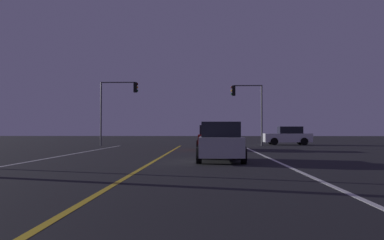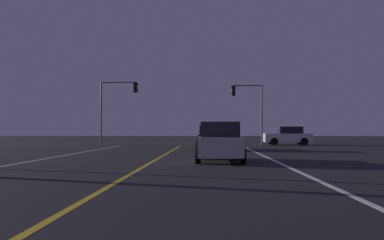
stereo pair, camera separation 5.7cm
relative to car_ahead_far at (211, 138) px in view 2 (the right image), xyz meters
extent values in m
cube|color=silver|center=(2.70, -13.62, -0.82)|extent=(0.16, 41.81, 0.01)
cube|color=silver|center=(-7.94, -13.62, -0.82)|extent=(0.16, 41.81, 0.01)
cube|color=gold|center=(-2.62, -13.62, -0.82)|extent=(0.16, 41.81, 0.01)
cylinder|color=black|center=(-0.90, 1.41, -0.48)|extent=(0.22, 0.68, 0.68)
cylinder|color=black|center=(0.90, 1.41, -0.48)|extent=(0.22, 0.68, 0.68)
cylinder|color=black|center=(-0.90, -1.29, -0.48)|extent=(0.22, 0.68, 0.68)
cylinder|color=black|center=(0.90, -1.29, -0.48)|extent=(0.22, 0.68, 0.68)
cube|color=maroon|center=(0.00, 0.06, -0.16)|extent=(1.80, 4.30, 0.80)
cube|color=black|center=(0.00, -0.19, 0.56)|extent=(1.60, 2.10, 0.64)
cube|color=red|center=(-0.60, -2.04, -0.06)|extent=(0.24, 0.08, 0.16)
cube|color=red|center=(0.60, -2.04, -0.06)|extent=(0.24, 0.08, 0.16)
cylinder|color=black|center=(-0.64, -9.65, -0.48)|extent=(0.22, 0.68, 0.68)
cylinder|color=black|center=(1.16, -9.65, -0.48)|extent=(0.22, 0.68, 0.68)
cylinder|color=black|center=(-0.64, -12.35, -0.48)|extent=(0.22, 0.68, 0.68)
cylinder|color=black|center=(1.16, -12.35, -0.48)|extent=(0.22, 0.68, 0.68)
cube|color=#B7BABF|center=(0.26, -11.00, -0.16)|extent=(1.80, 4.30, 0.80)
cube|color=black|center=(0.26, -11.25, 0.56)|extent=(1.60, 2.10, 0.64)
cube|color=red|center=(-0.34, -13.10, -0.06)|extent=(0.24, 0.08, 0.16)
cube|color=red|center=(0.86, -13.10, -0.06)|extent=(0.24, 0.08, 0.16)
cylinder|color=black|center=(5.80, 8.99, -0.48)|extent=(0.68, 0.22, 0.68)
cylinder|color=black|center=(5.80, 10.79, -0.48)|extent=(0.68, 0.22, 0.68)
cylinder|color=black|center=(8.50, 8.99, -0.48)|extent=(0.68, 0.22, 0.68)
cylinder|color=black|center=(8.50, 10.79, -0.48)|extent=(0.68, 0.22, 0.68)
cube|color=silver|center=(7.15, 9.89, -0.16)|extent=(4.30, 1.80, 0.80)
cube|color=black|center=(7.40, 9.89, 0.56)|extent=(2.10, 1.60, 0.64)
cube|color=red|center=(9.25, 9.29, -0.06)|extent=(0.08, 0.24, 0.16)
cube|color=red|center=(9.25, 10.49, -0.06)|extent=(0.08, 0.24, 0.16)
cylinder|color=#4C4C51|center=(4.53, 7.79, 1.86)|extent=(0.14, 0.14, 5.36)
cylinder|color=#4C4C51|center=(3.30, 7.79, 4.49)|extent=(2.46, 0.10, 0.10)
cube|color=black|center=(2.07, 7.79, 4.04)|extent=(0.28, 0.36, 0.90)
sphere|color=#3A0605|center=(1.91, 7.79, 4.34)|extent=(0.20, 0.20, 0.20)
sphere|color=orange|center=(1.91, 7.79, 4.04)|extent=(0.20, 0.20, 0.20)
sphere|color=#063816|center=(1.91, 7.79, 3.74)|extent=(0.20, 0.20, 0.20)
cylinder|color=#4C4C51|center=(-9.76, 7.79, 2.02)|extent=(0.14, 0.14, 5.69)
cylinder|color=#4C4C51|center=(-8.22, 7.79, 4.81)|extent=(3.08, 0.10, 0.10)
cube|color=black|center=(-6.69, 7.79, 4.36)|extent=(0.28, 0.36, 0.90)
sphere|color=#3A0605|center=(-6.53, 7.79, 4.66)|extent=(0.20, 0.20, 0.20)
sphere|color=orange|center=(-6.53, 7.79, 4.36)|extent=(0.20, 0.20, 0.20)
sphere|color=#063816|center=(-6.53, 7.79, 4.06)|extent=(0.20, 0.20, 0.20)
camera|label=1|loc=(-0.32, -29.29, 0.52)|focal=39.25mm
camera|label=2|loc=(-0.26, -29.29, 0.52)|focal=39.25mm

